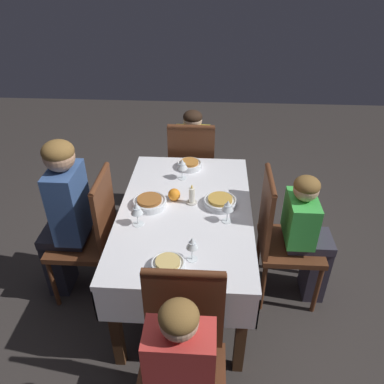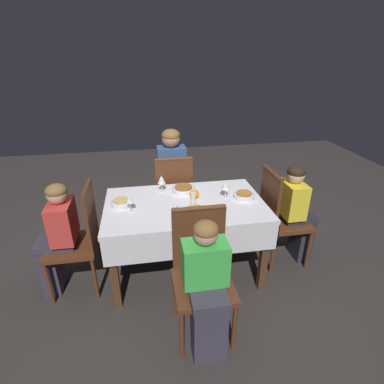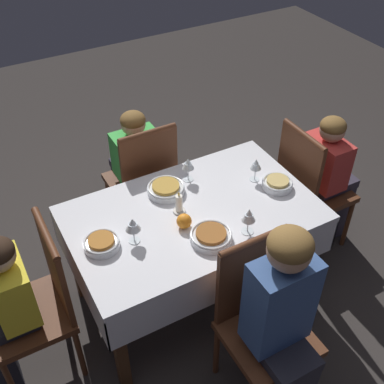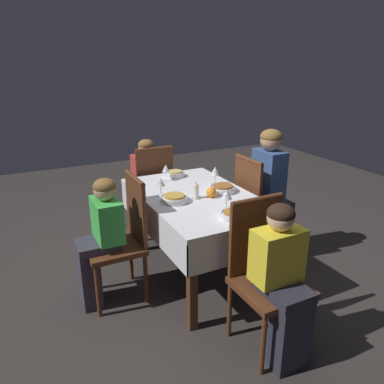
{
  "view_description": "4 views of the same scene",
  "coord_description": "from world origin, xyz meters",
  "px_view_note": "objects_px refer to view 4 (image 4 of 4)",
  "views": [
    {
      "loc": [
        -1.95,
        -0.16,
        2.15
      ],
      "look_at": [
        0.05,
        -0.04,
        0.83
      ],
      "focal_mm": 35.0,
      "sensor_mm": 36.0,
      "label": 1
    },
    {
      "loc": [
        -0.33,
        -2.29,
        1.93
      ],
      "look_at": [
        0.06,
        -0.02,
        0.84
      ],
      "focal_mm": 28.0,
      "sensor_mm": 36.0,
      "label": 2
    },
    {
      "loc": [
        0.96,
        1.73,
        2.53
      ],
      "look_at": [
        -0.03,
        -0.07,
        0.81
      ],
      "focal_mm": 45.0,
      "sensor_mm": 36.0,
      "label": 3
    },
    {
      "loc": [
        2.53,
        -1.32,
        1.77
      ],
      "look_at": [
        0.08,
        -0.08,
        0.79
      ],
      "focal_mm": 35.0,
      "sensor_mm": 36.0,
      "label": 4
    }
  ],
  "objects_px": {
    "dining_table": "(197,206)",
    "chair_north": "(257,204)",
    "person_child_green": "(100,237)",
    "bowl_west": "(175,174)",
    "person_child_yellow": "(283,279)",
    "wine_glass_west": "(166,169)",
    "bowl_east": "(234,215)",
    "bowl_south": "(174,198)",
    "chair_east": "(264,269)",
    "chair_west": "(151,187)",
    "wine_glass_north": "(215,172)",
    "person_adult_denim": "(272,185)",
    "wine_glass_east": "(227,195)",
    "candle_centerpiece": "(196,192)",
    "person_child_red": "(146,180)",
    "orange_fruit": "(211,192)",
    "chair_south": "(123,234)",
    "wine_glass_south": "(161,182)",
    "bowl_north": "(223,188)"
  },
  "relations": [
    {
      "from": "dining_table",
      "to": "person_child_green",
      "type": "xyz_separation_m",
      "value": [
        0.02,
        -0.81,
        -0.09
      ]
    },
    {
      "from": "person_child_green",
      "to": "bowl_west",
      "type": "distance_m",
      "value": 1.05
    },
    {
      "from": "bowl_north",
      "to": "orange_fruit",
      "type": "height_order",
      "value": "orange_fruit"
    },
    {
      "from": "bowl_east",
      "to": "wine_glass_west",
      "type": "distance_m",
      "value": 1.01
    },
    {
      "from": "bowl_south",
      "to": "orange_fruit",
      "type": "xyz_separation_m",
      "value": [
        0.04,
        0.3,
        0.01
      ]
    },
    {
      "from": "chair_west",
      "to": "candle_centerpiece",
      "type": "relative_size",
      "value": 6.91
    },
    {
      "from": "chair_east",
      "to": "person_child_red",
      "type": "xyz_separation_m",
      "value": [
        -1.98,
        -0.07,
        0.03
      ]
    },
    {
      "from": "person_child_yellow",
      "to": "bowl_east",
      "type": "relative_size",
      "value": 5.36
    },
    {
      "from": "dining_table",
      "to": "wine_glass_south",
      "type": "height_order",
      "value": "wine_glass_south"
    },
    {
      "from": "wine_glass_north",
      "to": "orange_fruit",
      "type": "xyz_separation_m",
      "value": [
        0.28,
        -0.19,
        -0.07
      ]
    },
    {
      "from": "person_adult_denim",
      "to": "wine_glass_east",
      "type": "bearing_deg",
      "value": 118.56
    },
    {
      "from": "wine_glass_north",
      "to": "bowl_south",
      "type": "xyz_separation_m",
      "value": [
        0.23,
        -0.5,
        -0.09
      ]
    },
    {
      "from": "chair_east",
      "to": "person_child_green",
      "type": "distance_m",
      "value": 1.21
    },
    {
      "from": "wine_glass_south",
      "to": "bowl_west",
      "type": "distance_m",
      "value": 0.54
    },
    {
      "from": "bowl_west",
      "to": "wine_glass_west",
      "type": "distance_m",
      "value": 0.17
    },
    {
      "from": "person_child_yellow",
      "to": "chair_east",
      "type": "bearing_deg",
      "value": 90.0
    },
    {
      "from": "chair_south",
      "to": "bowl_west",
      "type": "bearing_deg",
      "value": 129.1
    },
    {
      "from": "wine_glass_east",
      "to": "bowl_west",
      "type": "bearing_deg",
      "value": 179.94
    },
    {
      "from": "candle_centerpiece",
      "to": "person_child_green",
      "type": "bearing_deg",
      "value": -93.33
    },
    {
      "from": "chair_south",
      "to": "wine_glass_north",
      "type": "xyz_separation_m",
      "value": [
        -0.2,
        0.91,
        0.32
      ]
    },
    {
      "from": "person_child_green",
      "to": "bowl_north",
      "type": "bearing_deg",
      "value": 89.91
    },
    {
      "from": "chair_north",
      "to": "bowl_east",
      "type": "xyz_separation_m",
      "value": [
        0.57,
        -0.63,
        0.23
      ]
    },
    {
      "from": "chair_east",
      "to": "person_child_red",
      "type": "distance_m",
      "value": 1.98
    },
    {
      "from": "wine_glass_west",
      "to": "wine_glass_north",
      "type": "bearing_deg",
      "value": 50.59
    },
    {
      "from": "chair_north",
      "to": "chair_east",
      "type": "relative_size",
      "value": 1.0
    },
    {
      "from": "chair_east",
      "to": "wine_glass_north",
      "type": "height_order",
      "value": "chair_east"
    },
    {
      "from": "chair_south",
      "to": "chair_east",
      "type": "distance_m",
      "value": 1.1
    },
    {
      "from": "bowl_west",
      "to": "candle_centerpiece",
      "type": "relative_size",
      "value": 1.29
    },
    {
      "from": "bowl_west",
      "to": "wine_glass_west",
      "type": "bearing_deg",
      "value": -58.05
    },
    {
      "from": "person_child_green",
      "to": "bowl_south",
      "type": "bearing_deg",
      "value": 86.64
    },
    {
      "from": "chair_east",
      "to": "bowl_east",
      "type": "relative_size",
      "value": 5.2
    },
    {
      "from": "dining_table",
      "to": "chair_north",
      "type": "distance_m",
      "value": 0.65
    },
    {
      "from": "bowl_east",
      "to": "candle_centerpiece",
      "type": "bearing_deg",
      "value": -174.39
    },
    {
      "from": "person_child_yellow",
      "to": "bowl_south",
      "type": "height_order",
      "value": "person_child_yellow"
    },
    {
      "from": "person_child_red",
      "to": "orange_fruit",
      "type": "bearing_deg",
      "value": 96.53
    },
    {
      "from": "chair_south",
      "to": "chair_west",
      "type": "distance_m",
      "value": 1.09
    },
    {
      "from": "person_child_green",
      "to": "wine_glass_south",
      "type": "xyz_separation_m",
      "value": [
        -0.14,
        0.55,
        0.3
      ]
    },
    {
      "from": "person_child_yellow",
      "to": "wine_glass_west",
      "type": "relative_size",
      "value": 6.63
    },
    {
      "from": "person_adult_denim",
      "to": "person_child_green",
      "type": "height_order",
      "value": "person_adult_denim"
    },
    {
      "from": "dining_table",
      "to": "person_adult_denim",
      "type": "bearing_deg",
      "value": 92.34
    },
    {
      "from": "chair_south",
      "to": "bowl_west",
      "type": "relative_size",
      "value": 5.37
    },
    {
      "from": "chair_west",
      "to": "wine_glass_east",
      "type": "distance_m",
      "value": 1.32
    },
    {
      "from": "bowl_east",
      "to": "bowl_west",
      "type": "bearing_deg",
      "value": 177.76
    },
    {
      "from": "chair_south",
      "to": "person_child_red",
      "type": "distance_m",
      "value": 1.24
    },
    {
      "from": "bowl_east",
      "to": "wine_glass_west",
      "type": "relative_size",
      "value": 1.24
    },
    {
      "from": "bowl_south",
      "to": "chair_east",
      "type": "bearing_deg",
      "value": 15.5
    },
    {
      "from": "chair_west",
      "to": "wine_glass_east",
      "type": "height_order",
      "value": "chair_west"
    },
    {
      "from": "chair_west",
      "to": "wine_glass_north",
      "type": "distance_m",
      "value": 0.86
    },
    {
      "from": "dining_table",
      "to": "chair_west",
      "type": "distance_m",
      "value": 0.91
    },
    {
      "from": "chair_south",
      "to": "candle_centerpiece",
      "type": "distance_m",
      "value": 0.65
    }
  ]
}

